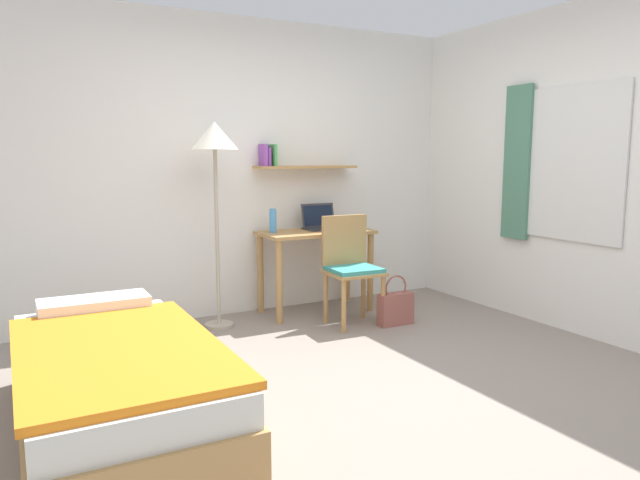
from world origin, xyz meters
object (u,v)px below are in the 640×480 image
Objects in this scene: desk_chair at (351,264)px; standing_lamp at (215,148)px; book_stack at (347,225)px; handbag at (395,307)px; desk at (316,247)px; laptop at (321,223)px; bed at (116,384)px; water_bottle at (273,221)px.

standing_lamp is (-1.02, 0.43, 0.96)m from desk_chair.
desk_chair is at bearing -117.30° from book_stack.
book_stack is at bearing 94.53° from handbag.
laptop is at bearing 43.23° from desk.
bed is 2.54m from handbag.
laptop reaches higher than water_bottle.
laptop is 1.61× the size of water_bottle.
desk_chair is at bearing -23.10° from standing_lamp.
bed is 5.60× the size of laptop.
water_bottle is 0.73m from book_stack.
desk_chair reaches higher than desk.
book_stack is at bearing -4.61° from water_bottle.
water_bottle is at bearing 169.85° from desk.
standing_lamp reaches higher than laptop.
water_bottle is at bearing 11.22° from standing_lamp.
desk_chair is 1.47m from standing_lamp.
book_stack reaches higher than bed.
handbag is (2.39, 0.87, -0.09)m from bed.
laptop reaches higher than desk_chair.
book_stack is (1.27, 0.05, -0.70)m from standing_lamp.
book_stack is at bearing -20.32° from laptop.
handbag is at bearing -26.46° from standing_lamp.
desk is 2.37× the size of handbag.
standing_lamp reaches higher than bed.
book_stack is (2.33, 1.58, 0.53)m from bed.
standing_lamp is at bearing 156.90° from desk_chair.
standing_lamp is at bearing -177.72° from book_stack.
bed is 1.12× the size of standing_lamp.
standing_lamp is 1.45m from book_stack.
standing_lamp is 6.86× the size of book_stack.
standing_lamp is at bearing 55.18° from bed.
laptop is 1.37× the size of book_stack.
standing_lamp is at bearing -172.53° from laptop.
laptop is 0.79× the size of handbag.
bed is at bearing -141.58° from laptop.
bed reaches higher than handbag.
bed is at bearing -152.22° from desk_chair.
book_stack is 0.58× the size of handbag.
water_bottle is 0.85× the size of book_stack.
bed is 2.23m from standing_lamp.
bed is 9.00× the size of water_bottle.
standing_lamp reaches higher than book_stack.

